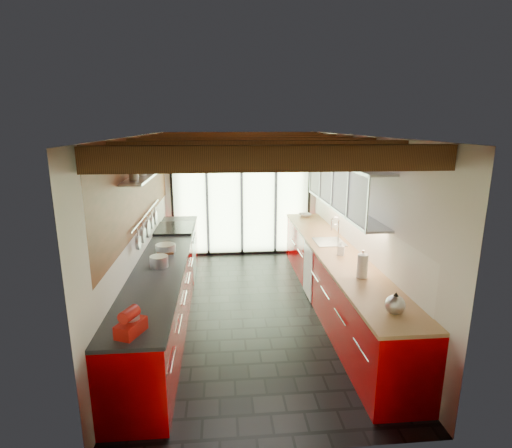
# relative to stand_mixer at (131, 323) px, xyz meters

# --- Properties ---
(ground) EXTENTS (5.50, 5.50, 0.00)m
(ground) POSITION_rel_stand_mixer_xyz_m (1.27, 2.24, -1.02)
(ground) COLOR black
(ground) RESTS_ON ground
(room_shell) EXTENTS (5.50, 5.50, 5.50)m
(room_shell) POSITION_rel_stand_mixer_xyz_m (1.27, 2.24, 0.63)
(room_shell) COLOR silver
(room_shell) RESTS_ON ground
(ceiling_beams) EXTENTS (3.14, 5.06, 4.90)m
(ceiling_beams) POSITION_rel_stand_mixer_xyz_m (1.27, 2.62, 1.44)
(ceiling_beams) COLOR #593316
(ceiling_beams) RESTS_ON ground
(glass_door) EXTENTS (2.95, 0.10, 2.90)m
(glass_door) POSITION_rel_stand_mixer_xyz_m (1.27, 4.94, 0.64)
(glass_door) COLOR #C6EAAD
(glass_door) RESTS_ON ground
(left_counter) EXTENTS (0.68, 5.00, 0.92)m
(left_counter) POSITION_rel_stand_mixer_xyz_m (-0.01, 2.24, -0.56)
(left_counter) COLOR #A90000
(left_counter) RESTS_ON ground
(range_stove) EXTENTS (0.66, 0.90, 0.97)m
(range_stove) POSITION_rel_stand_mixer_xyz_m (-0.01, 3.69, -0.55)
(range_stove) COLOR silver
(range_stove) RESTS_ON ground
(right_counter) EXTENTS (0.68, 5.00, 0.92)m
(right_counter) POSITION_rel_stand_mixer_xyz_m (2.54, 2.24, -0.56)
(right_counter) COLOR #A90000
(right_counter) RESTS_ON ground
(sink_assembly) EXTENTS (0.45, 0.52, 0.43)m
(sink_assembly) POSITION_rel_stand_mixer_xyz_m (2.56, 2.64, -0.06)
(sink_assembly) COLOR silver
(sink_assembly) RESTS_ON right_counter
(upper_cabinets_right) EXTENTS (0.34, 3.00, 3.00)m
(upper_cabinets_right) POSITION_rel_stand_mixer_xyz_m (2.70, 2.54, 0.83)
(upper_cabinets_right) COLOR silver
(upper_cabinets_right) RESTS_ON ground
(left_wall_fixtures) EXTENTS (0.28, 2.60, 0.96)m
(left_wall_fixtures) POSITION_rel_stand_mixer_xyz_m (-0.20, 2.42, 0.82)
(left_wall_fixtures) COLOR silver
(left_wall_fixtures) RESTS_ON ground
(stand_mixer) EXTENTS (0.27, 0.33, 0.26)m
(stand_mixer) POSITION_rel_stand_mixer_xyz_m (0.00, 0.00, 0.00)
(stand_mixer) COLOR red
(stand_mixer) RESTS_ON left_counter
(pot_large) EXTENTS (0.32, 0.32, 0.15)m
(pot_large) POSITION_rel_stand_mixer_xyz_m (0.00, 1.74, -0.03)
(pot_large) COLOR silver
(pot_large) RESTS_ON left_counter
(pot_small) EXTENTS (0.39, 0.39, 0.11)m
(pot_small) POSITION_rel_stand_mixer_xyz_m (0.00, 2.39, -0.05)
(pot_small) COLOR silver
(pot_small) RESTS_ON left_counter
(cutting_board) EXTENTS (0.26, 0.35, 0.03)m
(cutting_board) POSITION_rel_stand_mixer_xyz_m (0.00, 2.40, -0.09)
(cutting_board) COLOR brown
(cutting_board) RESTS_ON left_counter
(kettle) EXTENTS (0.21, 0.25, 0.23)m
(kettle) POSITION_rel_stand_mixer_xyz_m (2.54, 0.18, -0.00)
(kettle) COLOR silver
(kettle) RESTS_ON right_counter
(paper_towel) EXTENTS (0.16, 0.16, 0.35)m
(paper_towel) POSITION_rel_stand_mixer_xyz_m (2.54, 1.13, 0.05)
(paper_towel) COLOR white
(paper_towel) RESTS_ON right_counter
(soap_bottle) EXTENTS (0.12, 0.13, 0.21)m
(soap_bottle) POSITION_rel_stand_mixer_xyz_m (2.54, 2.01, 0.00)
(soap_bottle) COLOR silver
(soap_bottle) RESTS_ON right_counter
(bowl) EXTENTS (0.29, 0.29, 0.06)m
(bowl) POSITION_rel_stand_mixer_xyz_m (2.54, 4.49, -0.07)
(bowl) COLOR silver
(bowl) RESTS_ON right_counter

